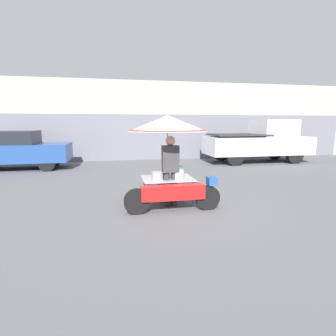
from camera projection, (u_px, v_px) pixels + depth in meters
ground_plane at (176, 206)px, 6.18m from camera, size 36.00×36.00×0.00m
shopfront_building at (140, 121)px, 14.70m from camera, size 28.00×2.06×4.12m
vendor_motorcycle_cart at (168, 136)px, 6.05m from camera, size 2.14×1.81×2.11m
vendor_person at (170, 167)px, 6.05m from camera, size 0.38×0.22×1.65m
parked_car at (17, 150)px, 11.02m from camera, size 4.12×1.74×1.62m
pickup_truck at (260, 142)px, 13.08m from camera, size 5.17×1.91×2.10m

